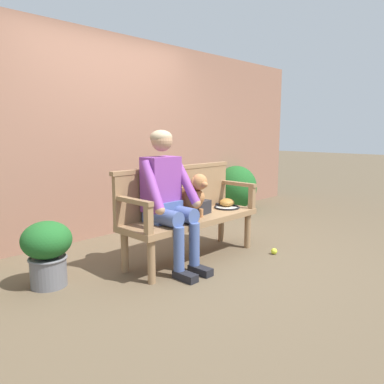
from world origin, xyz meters
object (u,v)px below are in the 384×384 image
object	(u,v)px
tennis_racket	(225,207)
tennis_ball	(274,251)
person_seated	(167,194)
sports_bag	(196,207)
potted_plant	(47,250)
baseball_glove	(227,202)
dog_on_bench	(193,195)
garden_bench	(192,222)

from	to	relation	value
tennis_racket	tennis_ball	world-z (taller)	tennis_racket
person_seated	sports_bag	xyz separation A→B (m)	(0.46, 0.05, -0.20)
tennis_racket	potted_plant	distance (m)	1.96
tennis_racket	baseball_glove	bearing A→B (deg)	27.18
sports_bag	potted_plant	xyz separation A→B (m)	(-1.45, 0.36, -0.20)
dog_on_bench	potted_plant	distance (m)	1.44
garden_bench	baseball_glove	bearing A→B (deg)	5.80
person_seated	potted_plant	distance (m)	1.15
tennis_racket	tennis_ball	xyz separation A→B (m)	(0.14, -0.57, -0.43)
garden_bench	baseball_glove	world-z (taller)	baseball_glove
garden_bench	baseball_glove	size ratio (longest dim) A/B	7.14
sports_bag	tennis_ball	size ratio (longest dim) A/B	4.24
tennis_racket	tennis_ball	size ratio (longest dim) A/B	8.82
baseball_glove	potted_plant	bearing A→B (deg)	143.69
garden_bench	person_seated	xyz separation A→B (m)	(-0.35, -0.01, 0.33)
baseball_glove	tennis_ball	world-z (taller)	baseball_glove
dog_on_bench	tennis_racket	bearing A→B (deg)	5.67
tennis_racket	tennis_ball	distance (m)	0.72
tennis_racket	baseball_glove	size ratio (longest dim) A/B	2.65
tennis_ball	potted_plant	size ratio (longest dim) A/B	0.12
sports_bag	tennis_ball	distance (m)	0.97
dog_on_bench	sports_bag	distance (m)	0.21
sports_bag	baseball_glove	bearing A→B (deg)	3.11
tennis_racket	baseball_glove	world-z (taller)	baseball_glove
baseball_glove	dog_on_bench	bearing A→B (deg)	161.38
garden_bench	person_seated	world-z (taller)	person_seated
potted_plant	garden_bench	bearing A→B (deg)	-16.45
potted_plant	tennis_ball	bearing A→B (deg)	-24.42
baseball_glove	person_seated	bearing A→B (deg)	157.68
tennis_ball	person_seated	bearing A→B (deg)	153.80
person_seated	potted_plant	xyz separation A→B (m)	(-1.00, 0.41, -0.40)
garden_bench	potted_plant	world-z (taller)	potted_plant
person_seated	tennis_racket	size ratio (longest dim) A/B	2.27
baseball_glove	potted_plant	world-z (taller)	potted_plant
baseball_glove	tennis_ball	distance (m)	0.77
garden_bench	baseball_glove	distance (m)	0.66
person_seated	baseball_glove	size ratio (longest dim) A/B	6.01
garden_bench	sports_bag	world-z (taller)	sports_bag
sports_bag	garden_bench	bearing A→B (deg)	-160.68
garden_bench	sports_bag	xyz separation A→B (m)	(0.10, 0.04, 0.13)
sports_bag	tennis_ball	bearing A→B (deg)	-43.24
garden_bench	tennis_racket	distance (m)	0.58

